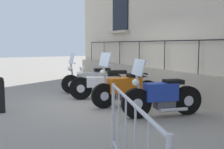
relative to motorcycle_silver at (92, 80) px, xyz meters
The scene contains 7 objects.
ground_plane 1.93m from the motorcycle_silver, 74.41° to the left, with size 60.00×60.00×0.00m, color gray.
motorcycle_silver is the anchor object (origin of this frame).
motorcycle_white 1.24m from the motorcycle_silver, 83.67° to the left, with size 2.06×1.00×0.99m.
motorcycle_orange 2.34m from the motorcycle_silver, 87.95° to the left, with size 1.98×0.69×1.43m.
motorcycle_blue 3.63m from the motorcycle_silver, 91.24° to the left, with size 1.91×0.83×1.31m.
crowd_barrier 6.30m from the motorcycle_silver, 69.45° to the left, with size 0.82×2.21×1.05m.
bollard 3.43m from the motorcycle_silver, 26.27° to the left, with size 0.17×0.17×0.87m.
Camera 1 is at (3.22, 6.45, 1.62)m, focal length 42.42 mm.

